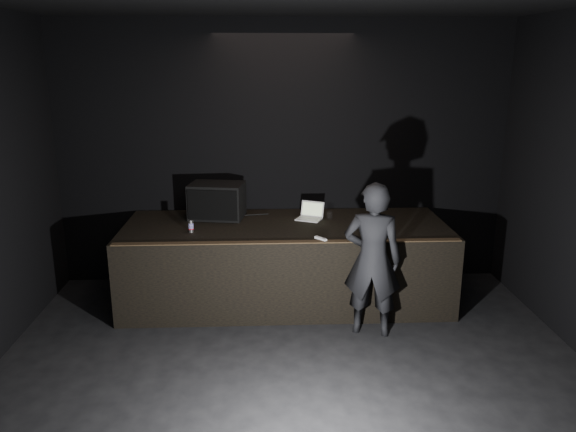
% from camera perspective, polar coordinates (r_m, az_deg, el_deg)
% --- Properties ---
extents(room_walls, '(6.10, 7.10, 3.52)m').
position_cam_1_polar(room_walls, '(4.06, 1.27, 2.11)').
color(room_walls, black).
rests_on(room_walls, ground).
extents(stage_riser, '(4.00, 1.50, 1.00)m').
position_cam_1_polar(stage_riser, '(7.12, -0.24, -4.73)').
color(stage_riser, black).
rests_on(stage_riser, ground).
extents(riser_lip, '(3.92, 0.10, 0.01)m').
position_cam_1_polar(riser_lip, '(6.28, 0.01, -2.64)').
color(riser_lip, brown).
rests_on(riser_lip, stage_riser).
extents(stage_monitor, '(0.74, 0.60, 0.45)m').
position_cam_1_polar(stage_monitor, '(7.27, -7.23, 1.55)').
color(stage_monitor, black).
rests_on(stage_monitor, stage_riser).
extents(cable, '(0.81, 0.16, 0.02)m').
position_cam_1_polar(cable, '(7.35, -5.16, 0.03)').
color(cable, black).
rests_on(cable, stage_riser).
extents(laptop, '(0.39, 0.38, 0.21)m').
position_cam_1_polar(laptop, '(7.21, 2.29, 0.15)').
color(laptop, silver).
rests_on(laptop, stage_riser).
extents(beer_can, '(0.06, 0.06, 0.15)m').
position_cam_1_polar(beer_can, '(6.73, -9.84, -1.03)').
color(beer_can, silver).
rests_on(beer_can, stage_riser).
extents(plastic_cup, '(0.08, 0.08, 0.10)m').
position_cam_1_polar(plastic_cup, '(7.22, 4.25, 0.10)').
color(plastic_cup, white).
rests_on(plastic_cup, stage_riser).
extents(wii_remote, '(0.13, 0.16, 0.03)m').
position_cam_1_polar(wii_remote, '(6.37, 3.35, -2.33)').
color(wii_remote, white).
rests_on(wii_remote, stage_riser).
extents(person, '(0.72, 0.56, 1.73)m').
position_cam_1_polar(person, '(6.21, 8.56, -4.41)').
color(person, black).
rests_on(person, ground).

